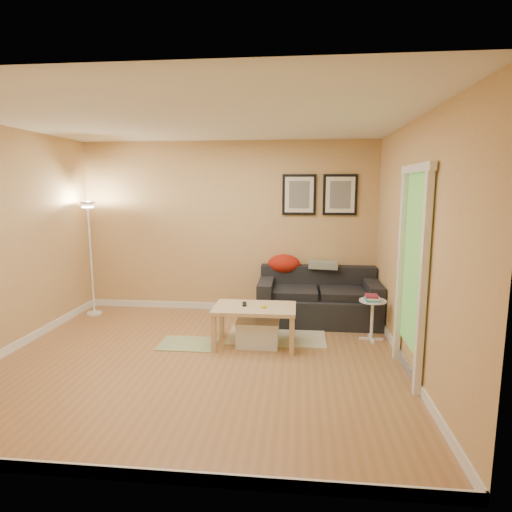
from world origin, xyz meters
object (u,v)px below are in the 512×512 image
Objects in this scene: coffee_table at (255,326)px; storage_bin at (258,333)px; floor_lamp at (91,262)px; sofa at (319,296)px; side_table at (372,320)px; book_stack at (372,298)px.

coffee_table is 0.09m from storage_bin.
floor_lamp is at bearing 169.45° from coffee_table.
storage_bin is (-0.77, -1.03, -0.22)m from sofa.
floor_lamp reaches higher than storage_bin.
floor_lamp is (-4.02, 0.69, 0.55)m from side_table.
book_stack reaches higher than storage_bin.
sofa is at bearing -0.10° from floor_lamp.
floor_lamp is at bearing 158.40° from storage_bin.
coffee_table is at bearing -169.38° from storage_bin.
floor_lamp is at bearing 179.90° from sofa.
sofa is at bearing 119.40° from book_stack.
book_stack reaches higher than side_table.
book_stack is at bearing -47.89° from sofa.
book_stack is 4.08m from floor_lamp.
sofa is 0.99× the size of floor_lamp.
side_table is 4.12m from floor_lamp.
floor_lamp is (-2.57, 1.04, 0.57)m from coffee_table.
book_stack is (1.44, 0.34, 0.31)m from coffee_table.
floor_lamp reaches higher than coffee_table.
coffee_table is 2.83m from floor_lamp.
coffee_table is 1.49m from side_table.
side_table is at bearing -9.72° from floor_lamp.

